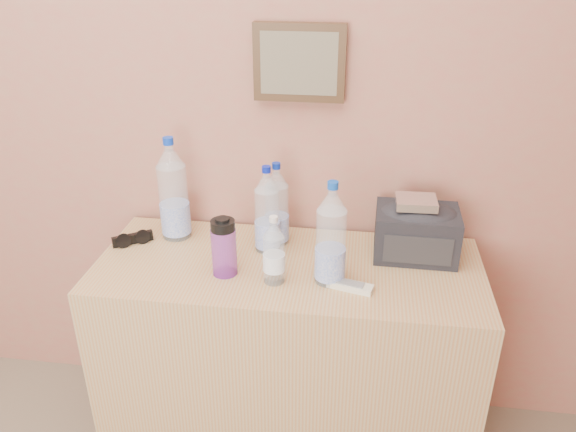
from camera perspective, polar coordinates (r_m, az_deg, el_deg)
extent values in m
plane|color=#A6574E|center=(2.04, -13.72, 14.01)|extent=(4.00, 0.00, 4.00)
cube|color=tan|center=(2.09, 0.02, -14.31)|extent=(1.27, 0.53, 0.80)
cylinder|color=white|center=(2.00, -11.56, 2.14)|extent=(0.10, 0.10, 0.32)
cylinder|color=#0D36BC|center=(1.93, -12.09, 7.48)|extent=(0.04, 0.04, 0.02)
cylinder|color=#A5C0D6|center=(1.93, -1.16, 0.76)|extent=(0.08, 0.08, 0.26)
cylinder|color=#092396|center=(1.87, -1.20, 5.13)|extent=(0.03, 0.03, 0.02)
cylinder|color=silver|center=(1.89, -2.13, 0.19)|extent=(0.08, 0.08, 0.27)
cylinder|color=#091AA5|center=(1.82, -2.21, 4.77)|extent=(0.03, 0.03, 0.02)
cylinder|color=silver|center=(1.70, 4.37, -2.38)|extent=(0.09, 0.09, 0.29)
cylinder|color=#0F45AF|center=(1.63, 4.59, 3.14)|extent=(0.03, 0.03, 0.02)
cylinder|color=#C9EBFF|center=(1.72, -1.44, -3.88)|extent=(0.06, 0.06, 0.19)
cylinder|color=silver|center=(1.66, -1.48, -0.32)|extent=(0.03, 0.03, 0.02)
cylinder|color=purple|center=(1.78, -6.51, -3.63)|extent=(0.08, 0.08, 0.16)
cylinder|color=black|center=(1.74, -6.67, -0.82)|extent=(0.08, 0.08, 0.04)
cube|color=silver|center=(1.74, 6.33, -7.09)|extent=(0.15, 0.08, 0.02)
cube|color=silver|center=(1.86, 12.88, 1.38)|extent=(0.13, 0.11, 0.03)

